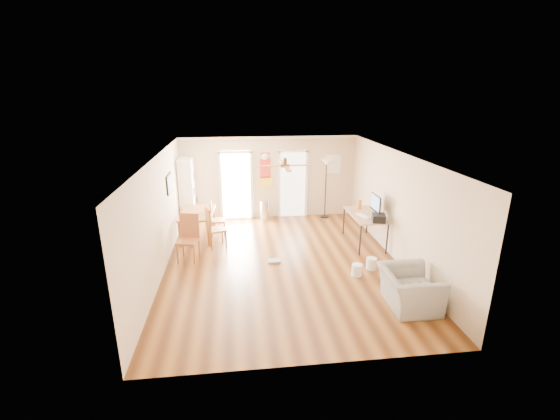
{
  "coord_description": "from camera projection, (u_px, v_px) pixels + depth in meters",
  "views": [
    {
      "loc": [
        -1.03,
        -8.1,
        3.98
      ],
      "look_at": [
        0.0,
        0.6,
        1.15
      ],
      "focal_mm": 24.08,
      "sensor_mm": 36.0,
      "label": 1
    }
  ],
  "objects": [
    {
      "name": "dining_chair_near",
      "position": [
        187.0,
        239.0,
        8.97
      ],
      "size": [
        0.56,
        0.56,
        1.13
      ],
      "primitive_type": null,
      "rotation": [
        0.0,
        0.0,
        -0.22
      ],
      "color": "#965B30",
      "rests_on": "floor"
    },
    {
      "name": "orange_bottle",
      "position": [
        360.0,
        205.0,
        10.28
      ],
      "size": [
        0.09,
        0.09,
        0.26
      ],
      "primitive_type": "cylinder",
      "rotation": [
        0.0,
        0.0,
        -0.07
      ],
      "color": "#CE5112",
      "rests_on": "computer_desk"
    },
    {
      "name": "bathroom_doorway",
      "position": [
        293.0,
        185.0,
        12.04
      ],
      "size": [
        0.8,
        0.1,
        2.1
      ],
      "primitive_type": null,
      "color": "white",
      "rests_on": "wall_back"
    },
    {
      "name": "armchair",
      "position": [
        409.0,
        289.0,
        7.12
      ],
      "size": [
        1.0,
        1.13,
        0.72
      ],
      "primitive_type": "imported",
      "rotation": [
        0.0,
        0.0,
        1.55
      ],
      "color": "gray",
      "rests_on": "floor"
    },
    {
      "name": "printer",
      "position": [
        379.0,
        218.0,
        9.33
      ],
      "size": [
        0.39,
        0.43,
        0.18
      ],
      "primitive_type": "cube",
      "rotation": [
        0.0,
        0.0,
        -0.26
      ],
      "color": "black",
      "rests_on": "computer_desk"
    },
    {
      "name": "wall_left",
      "position": [
        160.0,
        216.0,
        8.28
      ],
      "size": [
        0.04,
        7.0,
        2.6
      ],
      "primitive_type": null,
      "color": "beige",
      "rests_on": "floor"
    },
    {
      "name": "dining_chair_right_b",
      "position": [
        216.0,
        227.0,
        9.78
      ],
      "size": [
        0.55,
        0.55,
        1.08
      ],
      "primitive_type": null,
      "rotation": [
        0.0,
        0.0,
        1.86
      ],
      "color": "#9C5F32",
      "rests_on": "floor"
    },
    {
      "name": "wall_decal",
      "position": [
        265.0,
        170.0,
        11.79
      ],
      "size": [
        0.46,
        0.03,
        1.1
      ],
      "primitive_type": "cube",
      "color": "red",
      "rests_on": "wall_back"
    },
    {
      "name": "wall_right",
      "position": [
        398.0,
        208.0,
        8.9
      ],
      "size": [
        0.04,
        7.0,
        2.6
      ],
      "primitive_type": null,
      "color": "beige",
      "rests_on": "floor"
    },
    {
      "name": "dining_table",
      "position": [
        198.0,
        225.0,
        10.47
      ],
      "size": [
        0.95,
        1.51,
        0.74
      ],
      "primitive_type": null,
      "rotation": [
        0.0,
        0.0,
        -0.05
      ],
      "color": "olive",
      "rests_on": "floor"
    },
    {
      "name": "ac_grille",
      "position": [
        333.0,
        164.0,
        11.98
      ],
      "size": [
        0.5,
        0.04,
        0.6
      ],
      "primitive_type": "cube",
      "color": "white",
      "rests_on": "wall_back"
    },
    {
      "name": "wastebasket_b",
      "position": [
        357.0,
        270.0,
        8.37
      ],
      "size": [
        0.25,
        0.25,
        0.27
      ],
      "primitive_type": "cylinder",
      "rotation": [
        0.0,
        0.0,
        -0.11
      ],
      "color": "white",
      "rests_on": "floor"
    },
    {
      "name": "kitchen_doorway",
      "position": [
        236.0,
        186.0,
        11.84
      ],
      "size": [
        0.9,
        0.1,
        2.1
      ],
      "primitive_type": null,
      "color": "white",
      "rests_on": "wall_back"
    },
    {
      "name": "ceiling",
      "position": [
        283.0,
        155.0,
        8.19
      ],
      "size": [
        5.5,
        7.0,
        0.0
      ],
      "primitive_type": null,
      "color": "silver",
      "rests_on": "floor"
    },
    {
      "name": "floor_cloth",
      "position": [
        274.0,
        261.0,
        9.06
      ],
      "size": [
        0.31,
        0.24,
        0.04
      ],
      "primitive_type": "cube",
      "rotation": [
        0.0,
        0.0,
        0.02
      ],
      "color": "gray",
      "rests_on": "floor"
    },
    {
      "name": "framed_poster",
      "position": [
        169.0,
        184.0,
        9.48
      ],
      "size": [
        0.04,
        0.66,
        0.48
      ],
      "primitive_type": "cube",
      "color": "black",
      "rests_on": "wall_left"
    },
    {
      "name": "ceiling_fan",
      "position": [
        285.0,
        166.0,
        7.96
      ],
      "size": [
        1.24,
        1.24,
        0.2
      ],
      "primitive_type": null,
      "color": "#593819",
      "rests_on": "ceiling"
    },
    {
      "name": "keyboard",
      "position": [
        363.0,
        216.0,
        9.74
      ],
      "size": [
        0.27,
        0.47,
        0.02
      ],
      "primitive_type": "cube",
      "rotation": [
        0.0,
        0.0,
        0.29
      ],
      "color": "white",
      "rests_on": "computer_desk"
    },
    {
      "name": "wall_front",
      "position": [
        314.0,
        289.0,
        5.28
      ],
      "size": [
        5.5,
        0.04,
        2.6
      ],
      "primitive_type": null,
      "color": "beige",
      "rests_on": "floor"
    },
    {
      "name": "bookshelf",
      "position": [
        188.0,
        191.0,
        11.42
      ],
      "size": [
        0.46,
        0.94,
        2.03
      ],
      "primitive_type": null,
      "rotation": [
        0.0,
        0.0,
        0.06
      ],
      "color": "white",
      "rests_on": "floor"
    },
    {
      "name": "imac",
      "position": [
        375.0,
        206.0,
        9.58
      ],
      "size": [
        0.24,
        0.64,
        0.6
      ],
      "primitive_type": null,
      "rotation": [
        0.0,
        0.0,
        0.24
      ],
      "color": "black",
      "rests_on": "computer_desk"
    },
    {
      "name": "computer_desk",
      "position": [
        364.0,
        229.0,
        10.04
      ],
      "size": [
        0.77,
        1.55,
        0.83
      ],
      "primitive_type": null,
      "color": "tan",
      "rests_on": "floor"
    },
    {
      "name": "floor",
      "position": [
        283.0,
        263.0,
        8.99
      ],
      "size": [
        7.0,
        7.0,
        0.0
      ],
      "primitive_type": "plane",
      "color": "brown",
      "rests_on": "ground"
    },
    {
      "name": "torchiere_lamp",
      "position": [
        326.0,
        189.0,
        11.94
      ],
      "size": [
        0.42,
        0.42,
        1.9
      ],
      "primitive_type": null,
      "rotation": [
        0.0,
        0.0,
        0.19
      ],
      "color": "black",
      "rests_on": "floor"
    },
    {
      "name": "wastebasket_a",
      "position": [
        371.0,
        263.0,
        8.67
      ],
      "size": [
        0.25,
        0.25,
        0.27
      ],
      "primitive_type": "cylinder",
      "rotation": [
        0.0,
        0.0,
        -0.08
      ],
      "color": "white",
      "rests_on": "floor"
    },
    {
      "name": "crown_molding",
      "position": [
        283.0,
        157.0,
        8.2
      ],
      "size": [
        5.5,
        7.0,
        0.08
      ],
      "primitive_type": null,
      "color": "white",
      "rests_on": "wall_back"
    },
    {
      "name": "wall_back",
      "position": [
        269.0,
        178.0,
        11.9
      ],
      "size": [
        5.5,
        0.04,
        2.6
      ],
      "primitive_type": null,
      "color": "beige",
      "rests_on": "floor"
    },
    {
      "name": "trash_can",
      "position": [
        265.0,
        211.0,
        11.87
      ],
      "size": [
        0.29,
        0.29,
        0.62
      ],
      "primitive_type": "cylinder",
      "rotation": [
        0.0,
        0.0,
        -0.01
      ],
      "color": "silver",
      "rests_on": "floor"
    },
    {
      "name": "dining_chair_right_a",
      "position": [
        218.0,
        218.0,
        10.61
      ],
      "size": [
        0.41,
        0.41,
        0.98
      ],
      "primitive_type": null,
      "rotation": [
        0.0,
        0.0,
        1.6
      ],
      "color": "#A06C33",
      "rests_on": "floor"
    }
  ]
}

